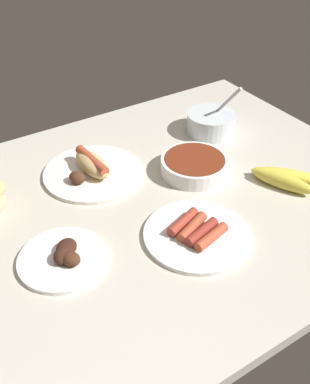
{
  "coord_description": "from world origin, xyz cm",
  "views": [
    {
      "loc": [
        -43.9,
        -70.76,
        66.78
      ],
      "look_at": [
        0.53,
        -1.28,
        3.0
      ],
      "focal_mm": 41.71,
      "sensor_mm": 36.0,
      "label": 1
    }
  ],
  "objects_px": {
    "plate_sausages": "(197,233)",
    "bowl_coleslaw": "(211,122)",
    "bowl_chili": "(194,165)",
    "plate_grilled_meat": "(64,258)",
    "plate_hotdog_assembled": "(92,169)",
    "banana_bunch": "(284,178)"
  },
  "relations": [
    {
      "from": "plate_grilled_meat",
      "to": "plate_hotdog_assembled",
      "type": "relative_size",
      "value": 0.72
    },
    {
      "from": "banana_bunch",
      "to": "plate_hotdog_assembled",
      "type": "distance_m",
      "value": 0.48
    },
    {
      "from": "plate_sausages",
      "to": "bowl_coleslaw",
      "type": "distance_m",
      "value": 0.46
    },
    {
      "from": "plate_grilled_meat",
      "to": "bowl_coleslaw",
      "type": "height_order",
      "value": "bowl_coleslaw"
    },
    {
      "from": "bowl_chili",
      "to": "plate_sausages",
      "type": "bearing_deg",
      "value": -125.25
    },
    {
      "from": "banana_bunch",
      "to": "plate_hotdog_assembled",
      "type": "xyz_separation_m",
      "value": [
        -0.39,
        0.29,
        -0.0
      ]
    },
    {
      "from": "plate_sausages",
      "to": "banana_bunch",
      "type": "distance_m",
      "value": 0.3
    },
    {
      "from": "plate_grilled_meat",
      "to": "plate_sausages",
      "type": "bearing_deg",
      "value": -17.98
    },
    {
      "from": "bowl_chili",
      "to": "plate_sausages",
      "type": "height_order",
      "value": "bowl_chili"
    },
    {
      "from": "bowl_chili",
      "to": "plate_hotdog_assembled",
      "type": "height_order",
      "value": "plate_hotdog_assembled"
    },
    {
      "from": "bowl_chili",
      "to": "banana_bunch",
      "type": "distance_m",
      "value": 0.23
    },
    {
      "from": "bowl_coleslaw",
      "to": "plate_sausages",
      "type": "bearing_deg",
      "value": -131.89
    },
    {
      "from": "bowl_chili",
      "to": "plate_hotdog_assembled",
      "type": "xyz_separation_m",
      "value": [
        -0.23,
        0.13,
        -0.01
      ]
    },
    {
      "from": "plate_hotdog_assembled",
      "to": "bowl_coleslaw",
      "type": "distance_m",
      "value": 0.39
    },
    {
      "from": "bowl_chili",
      "to": "plate_hotdog_assembled",
      "type": "relative_size",
      "value": 0.68
    },
    {
      "from": "plate_sausages",
      "to": "plate_hotdog_assembled",
      "type": "height_order",
      "value": "plate_hotdog_assembled"
    },
    {
      "from": "plate_hotdog_assembled",
      "to": "plate_sausages",
      "type": "bearing_deg",
      "value": -75.27
    },
    {
      "from": "bowl_chili",
      "to": "bowl_coleslaw",
      "type": "distance_m",
      "value": 0.22
    },
    {
      "from": "bowl_chili",
      "to": "plate_grilled_meat",
      "type": "height_order",
      "value": "bowl_chili"
    },
    {
      "from": "bowl_coleslaw",
      "to": "bowl_chili",
      "type": "bearing_deg",
      "value": -139.38
    },
    {
      "from": "bowl_chili",
      "to": "plate_hotdog_assembled",
      "type": "bearing_deg",
      "value": 150.07
    },
    {
      "from": "plate_grilled_meat",
      "to": "bowl_coleslaw",
      "type": "distance_m",
      "value": 0.63
    }
  ]
}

